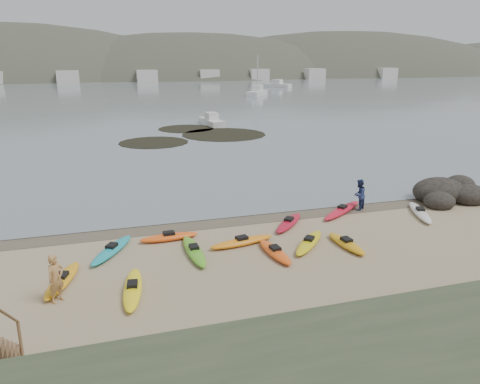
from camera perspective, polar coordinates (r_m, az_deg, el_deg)
name	(u,v)px	position (r m, az deg, el deg)	size (l,w,h in m)	color
ground	(240,217)	(26.90, 0.00, -3.07)	(600.00, 600.00, 0.00)	tan
wet_sand	(242,219)	(26.63, 0.19, -3.26)	(60.00, 60.00, 0.00)	brown
water	(105,70)	(324.48, -16.11, 14.14)	(1200.00, 1200.00, 0.00)	slate
kayaks	(253,241)	(23.12, 1.63, -5.96)	(21.26, 9.67, 0.34)	silver
person_west	(56,279)	(18.98, -21.54, -9.79)	(0.69, 0.45, 1.89)	#B88549
person_east	(359,195)	(28.77, 14.32, -0.33)	(0.91, 0.71, 1.88)	navy
rock_cluster	(449,196)	(32.87, 24.11, -0.48)	(5.23, 3.84, 1.74)	black
kelp_mats	(196,135)	(54.94, -5.34, 6.93)	(17.06, 15.75, 0.04)	black
moored_boats	(161,95)	(104.63, -9.56, 11.53)	(84.82, 75.88, 1.24)	silver
far_hills	(200,110)	(224.58, -4.87, 9.92)	(550.00, 135.00, 80.00)	#384235
far_town	(134,76)	(169.94, -12.75, 13.61)	(199.00, 5.00, 4.00)	beige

